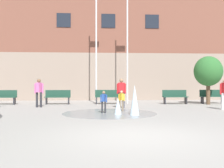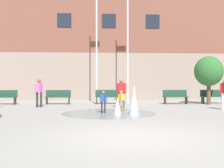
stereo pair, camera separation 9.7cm
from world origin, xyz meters
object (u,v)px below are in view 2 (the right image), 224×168
(park_bench_far_left, at_px, (4,97))
(park_bench_under_right_flagpole, at_px, (175,97))
(flagpole_left, at_px, (97,34))
(park_bench_under_left_flagpole, at_px, (108,97))
(teen_by_trashcan, at_px, (39,91))
(park_bench_far_right, at_px, (213,96))
(child_with_pink_shirt, at_px, (103,100))
(park_bench_left_of_flagpoles, at_px, (58,97))
(child_in_fountain, at_px, (121,99))
(flagpole_right, at_px, (128,37))
(street_tree_near_building, at_px, (209,71))
(adult_in_red, at_px, (121,91))

(park_bench_far_left, relative_size, park_bench_under_right_flagpole, 1.00)
(flagpole_left, bearing_deg, park_bench_under_left_flagpole, -31.11)
(park_bench_far_left, distance_m, teen_by_trashcan, 3.43)
(park_bench_far_right, height_order, child_with_pink_shirt, child_with_pink_shirt)
(park_bench_left_of_flagpoles, bearing_deg, child_in_fountain, -49.80)
(park_bench_far_left, bearing_deg, child_in_fountain, -31.72)
(park_bench_far_left, relative_size, flagpole_left, 0.18)
(park_bench_far_left, xyz_separation_m, park_bench_under_right_flagpole, (10.96, -0.18, 0.00))
(park_bench_far_left, relative_size, flagpole_right, 0.19)
(teen_by_trashcan, bearing_deg, street_tree_near_building, 114.83)
(park_bench_far_right, relative_size, adult_in_red, 1.01)
(park_bench_far_left, xyz_separation_m, flagpole_right, (7.95, 0.49, 3.94))
(teen_by_trashcan, bearing_deg, flagpole_left, 146.35)
(park_bench_under_left_flagpole, bearing_deg, flagpole_right, 16.94)
(park_bench_under_left_flagpole, relative_size, teen_by_trashcan, 1.01)
(park_bench_left_of_flagpoles, distance_m, park_bench_under_right_flagpole, 7.57)
(teen_by_trashcan, bearing_deg, child_with_pink_shirt, 65.93)
(park_bench_under_left_flagpole, bearing_deg, park_bench_left_of_flagpoles, -178.12)
(teen_by_trashcan, bearing_deg, park_bench_far_left, -111.45)
(park_bench_far_left, height_order, adult_in_red, adult_in_red)
(child_with_pink_shirt, xyz_separation_m, street_tree_near_building, (6.76, 4.45, 1.51))
(park_bench_under_right_flagpole, height_order, flagpole_left, flagpole_left)
(park_bench_left_of_flagpoles, relative_size, teen_by_trashcan, 1.01)
(adult_in_red, bearing_deg, flagpole_left, -65.84)
(park_bench_left_of_flagpoles, bearing_deg, park_bench_under_right_flagpole, -1.16)
(child_with_pink_shirt, distance_m, flagpole_left, 6.98)
(park_bench_far_right, bearing_deg, park_bench_under_right_flagpole, -174.05)
(street_tree_near_building, bearing_deg, adult_in_red, -159.87)
(child_with_pink_shirt, xyz_separation_m, teen_by_trashcan, (-3.51, 3.08, 0.35))
(park_bench_far_right, bearing_deg, flagpole_right, 175.85)
(teen_by_trashcan, bearing_deg, child_in_fountain, 80.31)
(child_with_pink_shirt, bearing_deg, flagpole_left, 26.34)
(flagpole_left, distance_m, street_tree_near_building, 7.59)
(park_bench_far_left, bearing_deg, park_bench_far_right, 0.37)
(park_bench_far_right, relative_size, child_in_fountain, 1.62)
(teen_by_trashcan, height_order, street_tree_near_building, street_tree_near_building)
(park_bench_under_left_flagpole, relative_size, park_bench_far_right, 1.00)
(adult_in_red, xyz_separation_m, flagpole_left, (-1.31, 3.35, 3.66))
(street_tree_near_building, bearing_deg, park_bench_far_right, 52.88)
(child_with_pink_shirt, distance_m, teen_by_trashcan, 4.69)
(park_bench_under_right_flagpole, relative_size, child_in_fountain, 1.62)
(flagpole_left, bearing_deg, park_bench_far_right, -3.03)
(park_bench_far_right, distance_m, flagpole_right, 6.87)
(child_in_fountain, distance_m, child_with_pink_shirt, 1.23)
(park_bench_far_left, bearing_deg, adult_in_red, -21.69)
(flagpole_right, bearing_deg, park_bench_left_of_flagpoles, -173.43)
(child_in_fountain, bearing_deg, adult_in_red, -32.17)
(park_bench_far_left, xyz_separation_m, flagpole_left, (5.87, 0.49, 4.11))
(street_tree_near_building, bearing_deg, park_bench_far_left, 176.66)
(park_bench_under_left_flagpole, distance_m, child_in_fountain, 4.46)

